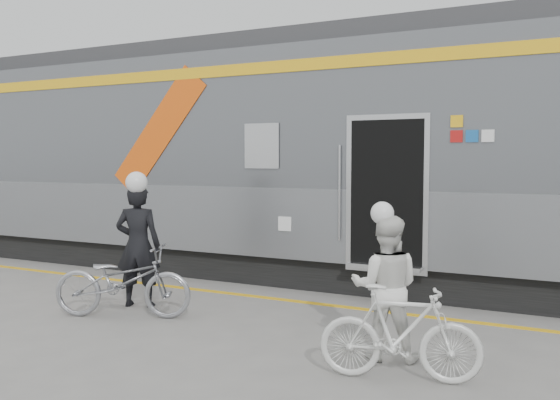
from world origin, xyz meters
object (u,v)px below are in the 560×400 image
Objects in this scene: man at (138,245)px; bicycle_right at (400,333)px; woman at (386,287)px; bicycle_left at (123,281)px.

man reaches higher than bicycle_right.
man is at bearing -22.14° from woman.
man is at bearing 60.97° from bicycle_right.
bicycle_right is at bearing -120.33° from bicycle_left.
bicycle_left is 1.21× the size of woman.
woman reaches higher than bicycle_right.
bicycle_left is 3.50m from woman.
bicycle_right is (3.79, -0.57, -0.02)m from bicycle_left.
woman reaches higher than bicycle_left.
bicycle_right is at bearing 105.29° from woman.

